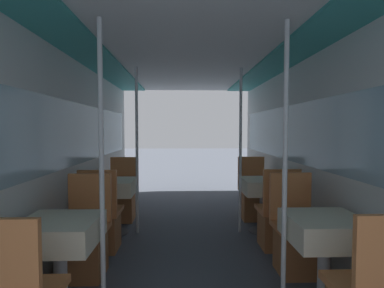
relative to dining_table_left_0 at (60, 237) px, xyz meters
name	(u,v)px	position (x,y,z in m)	size (l,w,h in m)	color
wall_left	(66,152)	(-0.36, 1.09, 0.56)	(0.05, 6.46, 2.22)	silver
wall_right	(311,152)	(2.39, 1.09, 0.56)	(0.05, 6.46, 2.22)	silver
ceiling_panel	(190,51)	(1.02, 1.09, 1.67)	(2.75, 6.46, 0.07)	silver
dining_table_left_0	(60,237)	(0.00, 0.00, 0.00)	(0.56, 0.56, 0.72)	#4C4C51
chair_left_far_0	(85,245)	(0.00, 0.58, -0.29)	(0.42, 0.42, 0.96)	#9C5B31
support_pole_left_0	(102,168)	(0.32, 0.00, 0.52)	(0.04, 0.04, 2.22)	silver
dining_table_left_1	(113,190)	(0.00, 1.75, 0.00)	(0.56, 0.56, 0.72)	#4C4C51
chair_left_near_1	(102,225)	(0.00, 1.17, -0.29)	(0.42, 0.42, 0.96)	#9C5B31
chair_left_far_1	(122,201)	(0.00, 2.33, -0.29)	(0.42, 0.42, 0.96)	#9C5B31
support_pole_left_1	(137,151)	(0.32, 1.75, 0.52)	(0.04, 0.04, 2.22)	silver
dining_table_right_0	(325,234)	(2.03, 0.00, 0.00)	(0.56, 0.56, 0.72)	#4C4C51
chair_right_far_0	(296,242)	(2.03, 0.58, -0.29)	(0.42, 0.42, 0.96)	#9C5B31
support_pole_right_0	(285,168)	(1.71, 0.00, 0.52)	(0.04, 0.04, 2.22)	silver
dining_table_right_1	(263,189)	(2.03, 1.75, 0.00)	(0.56, 0.56, 0.72)	#4C4C51
chair_right_near_1	(277,223)	(2.03, 1.17, -0.29)	(0.42, 0.42, 0.96)	#9C5B31
chair_right_far_1	(253,200)	(2.03, 2.33, -0.29)	(0.42, 0.42, 0.96)	#9C5B31
support_pole_right_1	(240,151)	(1.71, 1.75, 0.52)	(0.04, 0.04, 2.22)	silver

